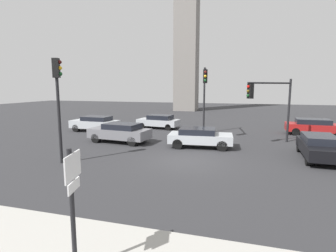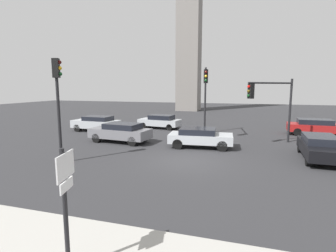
# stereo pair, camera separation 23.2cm
# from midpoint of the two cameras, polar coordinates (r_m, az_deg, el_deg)

# --- Properties ---
(ground_plane) EXTENTS (104.52, 104.52, 0.00)m
(ground_plane) POSITION_cam_midpoint_polar(r_m,az_deg,el_deg) (14.99, 3.69, -7.49)
(ground_plane) COLOR #2D2D30
(direction_sign) EXTENTS (0.21, 0.76, 2.74)m
(direction_sign) POSITION_cam_midpoint_polar(r_m,az_deg,el_deg) (6.05, -20.93, -14.14)
(direction_sign) COLOR black
(direction_sign) RESTS_ON ground_plane
(traffic_light_0) EXTENTS (3.17, 2.77, 4.68)m
(traffic_light_0) POSITION_cam_midpoint_polar(r_m,az_deg,el_deg) (20.00, 20.80, 5.71)
(traffic_light_0) COLOR black
(traffic_light_0) RESTS_ON ground_plane
(traffic_light_1) EXTENTS (0.49, 0.41, 5.58)m
(traffic_light_1) POSITION_cam_midpoint_polar(r_m,az_deg,el_deg) (15.16, -23.06, 6.85)
(traffic_light_1) COLOR black
(traffic_light_1) RESTS_ON ground_plane
(traffic_light_2) EXTENTS (0.79, 3.73, 5.75)m
(traffic_light_2) POSITION_cam_midpoint_polar(r_m,az_deg,el_deg) (21.83, 7.60, 8.27)
(traffic_light_2) COLOR black
(traffic_light_2) RESTS_ON ground_plane
(car_0) EXTENTS (4.25, 2.24, 1.34)m
(car_0) POSITION_cam_midpoint_polar(r_m,az_deg,el_deg) (26.23, -2.24, 1.03)
(car_0) COLOR #ADB2B7
(car_0) RESTS_ON ground_plane
(car_1) EXTENTS (4.45, 2.05, 1.41)m
(car_1) POSITION_cam_midpoint_polar(r_m,az_deg,el_deg) (25.38, -15.67, 0.59)
(car_1) COLOR #ADB2B7
(car_1) RESTS_ON ground_plane
(car_2) EXTENTS (4.85, 2.17, 1.38)m
(car_2) POSITION_cam_midpoint_polar(r_m,az_deg,el_deg) (25.85, 28.88, -0.06)
(car_2) COLOR maroon
(car_2) RESTS_ON ground_plane
(car_3) EXTENTS (4.69, 2.39, 1.43)m
(car_3) POSITION_cam_midpoint_polar(r_m,az_deg,el_deg) (19.98, -10.61, -1.29)
(car_3) COLOR slate
(car_3) RESTS_ON ground_plane
(car_5) EXTENTS (4.40, 2.25, 1.32)m
(car_5) POSITION_cam_midpoint_polar(r_m,az_deg,el_deg) (18.16, 6.50, -2.34)
(car_5) COLOR #ADB2B7
(car_5) RESTS_ON ground_plane
(car_6) EXTENTS (2.06, 4.58, 1.36)m
(car_6) POSITION_cam_midpoint_polar(r_m,az_deg,el_deg) (17.40, 29.56, -3.85)
(car_6) COLOR black
(car_6) RESTS_ON ground_plane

